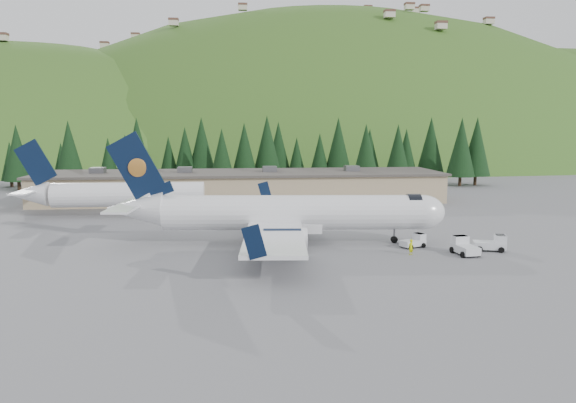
{
  "coord_description": "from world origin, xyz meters",
  "views": [
    {
      "loc": [
        -7.09,
        -62.28,
        13.25
      ],
      "look_at": [
        0.0,
        6.0,
        4.0
      ],
      "focal_mm": 35.0,
      "sensor_mm": 36.0,
      "label": 1
    }
  ],
  "objects_px": {
    "baggage_tug_b": "(492,244)",
    "baggage_tug_c": "(464,247)",
    "terminal_building": "(242,186)",
    "second_airliner": "(109,194)",
    "airliner": "(284,214)",
    "baggage_tug_a": "(415,241)",
    "ramp_worker": "(411,247)"
  },
  "relations": [
    {
      "from": "baggage_tug_c",
      "to": "ramp_worker",
      "type": "xyz_separation_m",
      "value": [
        -5.57,
        0.33,
        0.01
      ]
    },
    {
      "from": "baggage_tug_a",
      "to": "terminal_building",
      "type": "xyz_separation_m",
      "value": [
        -18.07,
        41.39,
        1.96
      ]
    },
    {
      "from": "baggage_tug_b",
      "to": "terminal_building",
      "type": "height_order",
      "value": "terminal_building"
    },
    {
      "from": "second_airliner",
      "to": "baggage_tug_c",
      "type": "distance_m",
      "value": 51.23
    },
    {
      "from": "baggage_tug_b",
      "to": "ramp_worker",
      "type": "relative_size",
      "value": 2.22
    },
    {
      "from": "terminal_building",
      "to": "airliner",
      "type": "bearing_deg",
      "value": -84.13
    },
    {
      "from": "airliner",
      "to": "terminal_building",
      "type": "relative_size",
      "value": 0.54
    },
    {
      "from": "baggage_tug_b",
      "to": "terminal_building",
      "type": "distance_m",
      "value": 51.07
    },
    {
      "from": "baggage_tug_c",
      "to": "terminal_building",
      "type": "height_order",
      "value": "terminal_building"
    },
    {
      "from": "baggage_tug_b",
      "to": "baggage_tug_c",
      "type": "bearing_deg",
      "value": -145.52
    },
    {
      "from": "airliner",
      "to": "second_airliner",
      "type": "distance_m",
      "value": 32.35
    },
    {
      "from": "baggage_tug_b",
      "to": "terminal_building",
      "type": "relative_size",
      "value": 0.05
    },
    {
      "from": "baggage_tug_b",
      "to": "baggage_tug_c",
      "type": "relative_size",
      "value": 1.02
    },
    {
      "from": "airliner",
      "to": "baggage_tug_c",
      "type": "relative_size",
      "value": 10.81
    },
    {
      "from": "baggage_tug_a",
      "to": "baggage_tug_b",
      "type": "xyz_separation_m",
      "value": [
        7.67,
        -2.68,
        0.13
      ]
    },
    {
      "from": "baggage_tug_a",
      "to": "terminal_building",
      "type": "bearing_deg",
      "value": 88.82
    },
    {
      "from": "terminal_building",
      "to": "ramp_worker",
      "type": "relative_size",
      "value": 43.64
    },
    {
      "from": "baggage_tug_a",
      "to": "terminal_building",
      "type": "distance_m",
      "value": 45.21
    },
    {
      "from": "baggage_tug_b",
      "to": "ramp_worker",
      "type": "bearing_deg",
      "value": -158.28
    },
    {
      "from": "baggage_tug_a",
      "to": "terminal_building",
      "type": "relative_size",
      "value": 0.04
    },
    {
      "from": "baggage_tug_b",
      "to": "terminal_building",
      "type": "xyz_separation_m",
      "value": [
        -25.74,
        44.07,
        1.84
      ]
    },
    {
      "from": "second_airliner",
      "to": "baggage_tug_b",
      "type": "xyz_separation_m",
      "value": [
        45.66,
        -28.07,
        -2.54
      ]
    },
    {
      "from": "airliner",
      "to": "terminal_building",
      "type": "xyz_separation_m",
      "value": [
        -3.89,
        37.9,
        -0.76
      ]
    },
    {
      "from": "ramp_worker",
      "to": "airliner",
      "type": "bearing_deg",
      "value": -60.52
    },
    {
      "from": "baggage_tug_c",
      "to": "baggage_tug_b",
      "type": "bearing_deg",
      "value": -77.76
    },
    {
      "from": "baggage_tug_b",
      "to": "baggage_tug_c",
      "type": "height_order",
      "value": "baggage_tug_c"
    },
    {
      "from": "airliner",
      "to": "baggage_tug_b",
      "type": "distance_m",
      "value": 22.85
    },
    {
      "from": "second_airliner",
      "to": "baggage_tug_a",
      "type": "height_order",
      "value": "second_airliner"
    },
    {
      "from": "baggage_tug_a",
      "to": "baggage_tug_c",
      "type": "height_order",
      "value": "baggage_tug_c"
    },
    {
      "from": "airliner",
      "to": "baggage_tug_a",
      "type": "height_order",
      "value": "airliner"
    },
    {
      "from": "second_airliner",
      "to": "baggage_tug_c",
      "type": "bearing_deg",
      "value": -34.93
    },
    {
      "from": "airliner",
      "to": "ramp_worker",
      "type": "height_order",
      "value": "airliner"
    }
  ]
}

